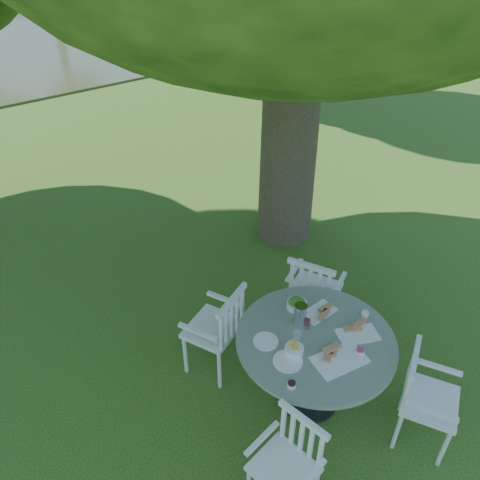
% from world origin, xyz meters
% --- Properties ---
extents(ground, '(140.00, 140.00, 0.00)m').
position_xyz_m(ground, '(0.00, 0.00, 0.00)').
color(ground, '#1D410D').
rests_on(ground, ground).
extents(table, '(1.37, 1.37, 0.81)m').
position_xyz_m(table, '(-0.41, -1.31, 0.65)').
color(table, black).
rests_on(table, ground).
extents(chair_ne, '(0.62, 0.64, 0.98)m').
position_xyz_m(chair_ne, '(0.25, -0.68, 0.58)').
color(chair_ne, white).
rests_on(chair_ne, ground).
extents(chair_nw, '(0.64, 0.62, 0.99)m').
position_xyz_m(chair_nw, '(-0.81, -0.50, 0.58)').
color(chair_nw, white).
rests_on(chair_nw, ground).
extents(chair_sw, '(0.46, 0.48, 0.86)m').
position_xyz_m(chair_sw, '(-1.18, -1.82, 0.51)').
color(chair_sw, white).
rests_on(chair_sw, ground).
extents(chair_se, '(0.62, 0.61, 0.94)m').
position_xyz_m(chair_se, '(0.01, -2.11, 0.55)').
color(chair_se, white).
rests_on(chair_se, ground).
extents(tableware, '(1.13, 0.94, 0.23)m').
position_xyz_m(tableware, '(-0.42, -1.24, 0.86)').
color(tableware, white).
rests_on(tableware, table).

